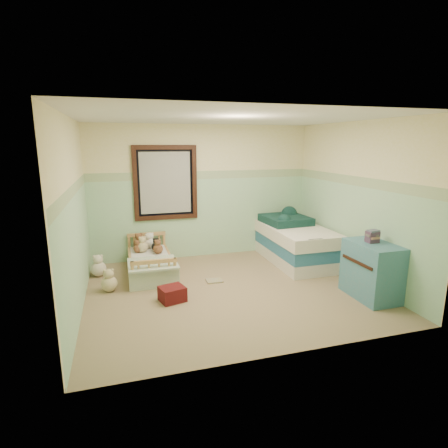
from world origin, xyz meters
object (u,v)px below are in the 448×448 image
object	(u,v)px
plush_floor_tan	(109,284)
dresser	(372,270)
floor_book	(214,281)
plush_floor_cream	(99,269)
red_pillow	(172,294)
toddler_bed_frame	(151,268)
twin_bed_frame	(294,255)

from	to	relation	value
plush_floor_tan	dresser	world-z (taller)	dresser
dresser	floor_book	bearing A→B (deg)	148.93
plush_floor_cream	red_pillow	world-z (taller)	plush_floor_cream
toddler_bed_frame	plush_floor_cream	bearing A→B (deg)	173.04
floor_book	plush_floor_tan	bearing A→B (deg)	178.69
red_pillow	twin_bed_frame	bearing A→B (deg)	24.76
toddler_bed_frame	twin_bed_frame	size ratio (longest dim) A/B	0.75
twin_bed_frame	dresser	size ratio (longest dim) A/B	2.30
plush_floor_cream	dresser	bearing A→B (deg)	-27.59
dresser	floor_book	world-z (taller)	dresser
toddler_bed_frame	red_pillow	distance (m)	1.22
red_pillow	plush_floor_tan	bearing A→B (deg)	144.89
plush_floor_cream	dresser	xyz separation A→B (m)	(3.77, -1.97, 0.28)
dresser	red_pillow	size ratio (longest dim) A/B	2.41
toddler_bed_frame	dresser	bearing A→B (deg)	-32.51
plush_floor_tan	plush_floor_cream	bearing A→B (deg)	104.21
plush_floor_cream	toddler_bed_frame	bearing A→B (deg)	-6.96
twin_bed_frame	red_pillow	world-z (taller)	twin_bed_frame
plush_floor_cream	dresser	size ratio (longest dim) A/B	0.31
toddler_bed_frame	plush_floor_tan	distance (m)	0.90
red_pillow	floor_book	bearing A→B (deg)	35.47
toddler_bed_frame	red_pillow	bearing A→B (deg)	-81.04
floor_book	twin_bed_frame	bearing A→B (deg)	20.20
dresser	floor_book	size ratio (longest dim) A/B	3.14
twin_bed_frame	floor_book	distance (m)	1.80
toddler_bed_frame	floor_book	world-z (taller)	toddler_bed_frame
plush_floor_cream	twin_bed_frame	distance (m)	3.48
plush_floor_tan	red_pillow	size ratio (longest dim) A/B	0.71
plush_floor_tan	floor_book	xyz separation A→B (m)	(1.60, -0.06, -0.11)
twin_bed_frame	toddler_bed_frame	bearing A→B (deg)	178.39
toddler_bed_frame	plush_floor_cream	distance (m)	0.85
plush_floor_tan	twin_bed_frame	bearing A→B (deg)	9.17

